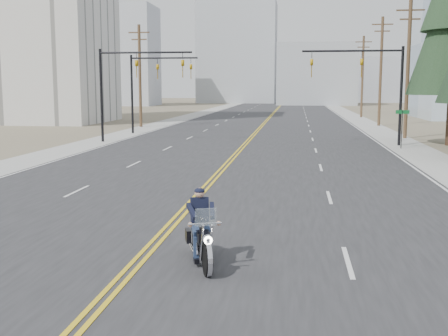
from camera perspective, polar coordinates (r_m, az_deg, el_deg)
The scene contains 18 objects.
ground_plane at distance 10.80m, azimuth -13.86°, elevation -14.78°, with size 400.00×400.00×0.00m, color #776D56.
road at distance 79.43m, azimuth 4.72°, elevation 5.21°, with size 20.00×200.00×0.01m, color #303033.
sidewalk_left at distance 80.79m, azimuth -3.49°, elevation 5.27°, with size 3.00×200.00×0.01m, color #A5A5A0.
sidewalk_right at distance 79.73m, azimuth 13.03°, elevation 5.04°, with size 3.00×200.00×0.01m, color #A5A5A0.
traffic_mast_left at distance 43.15m, azimuth -9.85°, elevation 9.13°, with size 7.10×0.26×7.00m.
traffic_mast_right at distance 41.58m, azimuth 14.84°, elevation 9.02°, with size 7.10×0.26×7.00m.
traffic_mast_far at distance 50.94m, azimuth -7.52°, elevation 8.96°, with size 6.10×0.26×7.00m.
street_sign at distance 39.94m, azimuth 17.64°, elevation 4.45°, with size 0.90×0.06×2.62m.
utility_pole_c at distance 48.07m, azimuth 18.18°, elevation 9.69°, with size 2.20×0.30×11.00m.
utility_pole_d at distance 62.88m, azimuth 15.64°, elevation 9.59°, with size 2.20×0.30×11.50m.
utility_pole_e at distance 79.74m, azimuth 13.89°, elevation 9.13°, with size 2.20×0.30×11.00m.
utility_pole_left at distance 59.51m, azimuth -8.54°, elevation 9.41°, with size 2.20×0.30×10.50m.
haze_bldg_a at distance 130.31m, azimuth -10.09°, elevation 11.12°, with size 14.00×12.00×22.00m, color #B7BCC6.
haze_bldg_b at distance 134.33m, azimuth 9.34°, elevation 9.34°, with size 18.00×14.00×14.00m, color #ADB2B7.
haze_bldg_d at distance 150.32m, azimuth 1.41°, elevation 11.61°, with size 20.00×15.00×26.00m, color #ADB2B7.
haze_bldg_e at distance 160.66m, azimuth 15.18°, elevation 8.62°, with size 14.00×14.00×12.00m, color #B7BCC6.
haze_bldg_f at distance 149.29m, azimuth -13.89°, elevation 9.48°, with size 12.00×12.00×16.00m, color #ADB2B7.
motorcyclist at distance 13.26m, azimuth -2.28°, elevation -6.09°, with size 0.99×2.30×1.80m, color black, non-canonical shape.
Camera 1 is at (3.72, -9.24, 4.18)m, focal length 45.00 mm.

